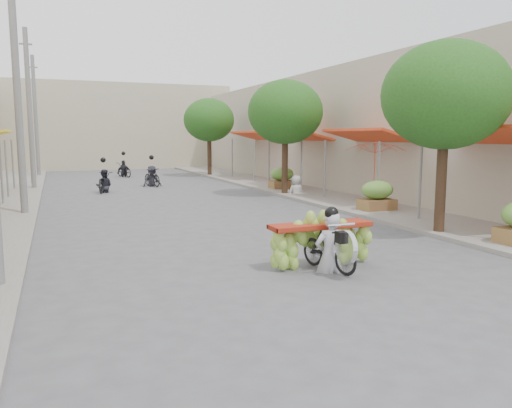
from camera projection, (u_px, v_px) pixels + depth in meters
The scene contains 18 objects.
ground at pixel (350, 305), 8.12m from camera, with size 120.00×120.00×0.00m, color #59595E.
sidewalk_right at pixel (305, 191), 24.49m from camera, with size 4.00×60.00×0.12m, color gray.
shophouse_row_right at pixel (404, 130), 25.02m from camera, with size 9.77×40.00×6.00m.
far_building at pixel (108, 127), 42.57m from camera, with size 20.00×6.00×7.00m, color #B7AD91.
utility_pole_mid at pixel (18, 97), 16.60m from camera, with size 0.60×0.24×8.00m.
utility_pole_far at pixel (30, 110), 24.88m from camera, with size 0.60×0.24×8.00m.
utility_pole_back at pixel (36, 116), 33.15m from camera, with size 0.60×0.24×8.00m.
street_tree_near at pixel (445, 96), 13.28m from camera, with size 3.40×3.40×5.25m.
street_tree_mid at pixel (285, 112), 22.47m from camera, with size 3.40×3.40×5.25m.
street_tree_far at pixel (209, 120), 33.50m from camera, with size 3.40×3.40×5.25m.
produce_crate_mid at pixel (377, 193), 17.67m from camera, with size 1.20×0.88×1.16m.
produce_crate_far at pixel (282, 176), 25.02m from camera, with size 1.20×0.88×1.16m.
banana_motorbike at pixel (326, 233), 10.18m from camera, with size 2.21×1.80×2.26m.
market_umbrella at pixel (376, 140), 17.57m from camera, with size 2.87×2.87×1.97m.
pedestrian at pixel (296, 175), 22.89m from camera, with size 0.86×0.59×1.63m.
bg_motorbike_a at pixel (104, 178), 24.12m from camera, with size 1.16×1.83×1.95m.
bg_motorbike_b at pixel (152, 171), 27.00m from camera, with size 1.17×1.86×1.95m.
bg_motorbike_c at pixel (124, 165), 33.29m from camera, with size 1.16×1.81×1.95m.
Camera 1 is at (-4.35, -6.68, 2.72)m, focal length 35.00 mm.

